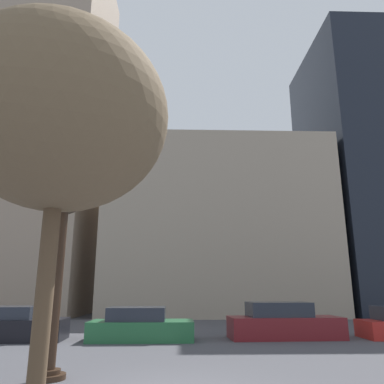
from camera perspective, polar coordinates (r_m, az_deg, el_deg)
name	(u,v)px	position (r m, az deg, el deg)	size (l,w,h in m)	color
building_tall_tower	(37,122)	(37.86, -22.51, 9.84)	(11.60, 12.00, 33.81)	gray
building_storefront_row	(215,231)	(32.67, 3.56, -5.99)	(17.64, 12.00, 13.67)	gray
building_glass_modern	(369,173)	(37.92, 25.37, 2.66)	(9.77, 12.00, 24.57)	black
street_clock	(61,243)	(10.02, -19.39, -7.31)	(0.97, 0.76, 5.00)	black
car_black	(8,326)	(17.65, -26.21, -17.84)	(4.49, 2.09, 1.32)	black
car_green	(141,326)	(16.20, -7.84, -19.62)	(4.18, 1.87, 1.29)	#236038
car_maroon	(283,323)	(17.08, 13.74, -18.83)	(4.74, 1.96, 1.47)	maroon
bare_tree	(61,117)	(6.11, -19.30, 10.76)	(3.24, 3.24, 6.04)	brown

